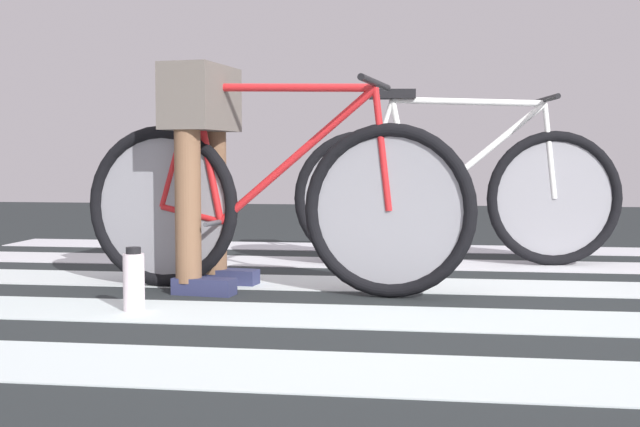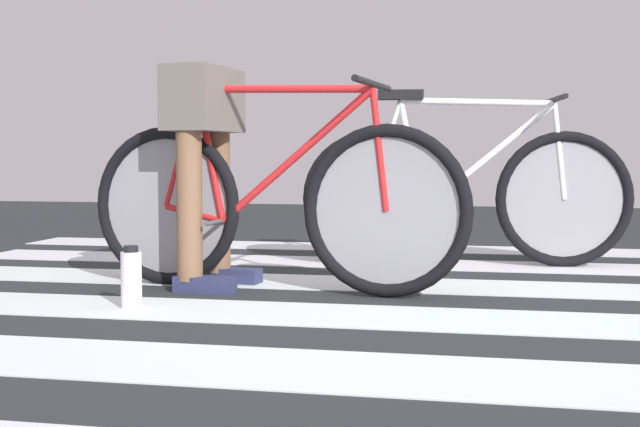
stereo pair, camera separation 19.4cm
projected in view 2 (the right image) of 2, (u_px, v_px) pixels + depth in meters
The scene contains 6 objects.
ground at pixel (385, 321), 2.94m from camera, with size 18.00×14.00×0.02m.
crosswalk_markings at pixel (377, 318), 2.95m from camera, with size 5.43×5.01×0.00m.
bicycle_1_of_2 at pixel (270, 202), 3.53m from camera, with size 1.73×0.52×0.93m.
cyclist_1_of_2 at pixel (205, 146), 3.61m from camera, with size 0.36×0.44×0.97m.
bicycle_2_of_2 at pixel (465, 194), 4.33m from camera, with size 1.73×0.52×0.93m.
water_bottle at pixel (131, 279), 3.12m from camera, with size 0.08×0.08×0.24m.
Camera 2 is at (0.33, -2.90, 0.60)m, focal length 46.01 mm.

